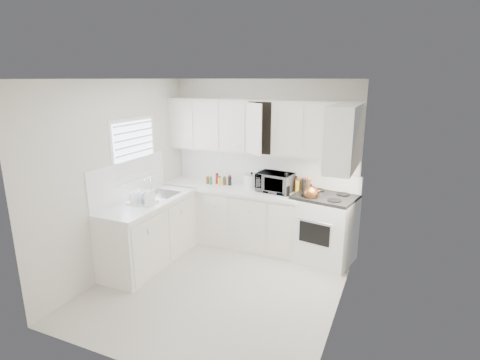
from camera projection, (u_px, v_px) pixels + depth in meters
The scene contains 35 objects.
floor at pixel (219, 285), 4.96m from camera, with size 3.20×3.20×0.00m, color beige.
ceiling at pixel (215, 79), 4.28m from camera, with size 3.20×3.20×0.00m, color white.
wall_back at pixel (263, 163), 6.04m from camera, with size 3.00×3.00×0.00m, color silver.
wall_front at pixel (131, 239), 3.20m from camera, with size 3.00×3.00×0.00m, color silver.
wall_left at pixel (119, 177), 5.20m from camera, with size 3.20×3.20×0.00m, color silver.
wall_right at pixel (343, 206), 4.04m from camera, with size 3.20×3.20×0.00m, color silver.
window_blinds at pixel (135, 155), 5.44m from camera, with size 0.06×0.96×1.06m, color white, non-canonical shape.
lower_cabinets_back at pixel (233, 217), 6.14m from camera, with size 2.22×0.60×0.90m, color silver, non-canonical shape.
lower_cabinets_left at pixel (150, 233), 5.48m from camera, with size 0.60×1.60×0.90m, color silver, non-canonical shape.
countertop_back at pixel (232, 188), 6.01m from camera, with size 2.24×0.64×0.05m, color white.
countertop_left at pixel (148, 202), 5.35m from camera, with size 0.64×1.62×0.05m, color white.
backsplash_back at pixel (262, 168), 6.05m from camera, with size 2.98×0.02×0.55m, color white.
backsplash_left at pixel (129, 179), 5.39m from camera, with size 0.02×1.60×0.55m, color white.
upper_cabinets_back at pixel (259, 153), 5.84m from camera, with size 3.00×0.33×0.80m, color silver, non-canonical shape.
upper_cabinets_right at pixel (341, 169), 4.78m from camera, with size 0.33×0.90×0.80m, color silver, non-canonical shape.
sink at pixel (162, 186), 5.63m from camera, with size 0.42×0.38×0.30m, color gray, non-canonical shape.
stove at pixel (324, 219), 5.51m from camera, with size 0.83×0.68×1.28m, color white, non-canonical shape.
tea_kettle at pixel (311, 192), 5.32m from camera, with size 0.28×0.23×0.25m, color brown, non-canonical shape.
frying_pan at pixel (340, 196), 5.50m from camera, with size 0.26×0.43×0.04m, color black, non-canonical shape.
microwave at pixel (275, 180), 5.73m from camera, with size 0.52×0.29×0.35m, color gray.
rice_cooker at pixel (252, 180), 5.94m from camera, with size 0.25×0.25×0.25m, color white, non-canonical shape.
paper_towel at pixel (259, 178), 6.04m from camera, with size 0.12×0.12×0.27m, color white.
utensil_crock at pixel (286, 184), 5.52m from camera, with size 0.12×0.12×0.35m, color black, non-canonical shape.
dish_rack at pixel (142, 196), 5.20m from camera, with size 0.37×0.27×0.20m, color white, non-canonical shape.
spice_left_0 at pixel (210, 178), 6.28m from camera, with size 0.06×0.06×0.13m, color brown.
spice_left_1 at pixel (212, 180), 6.17m from camera, with size 0.06×0.06×0.13m, color #2A8043.
spice_left_2 at pixel (218, 179), 6.22m from camera, with size 0.06×0.06×0.13m, color red.
spice_left_3 at pixel (220, 181), 6.11m from camera, with size 0.06×0.06×0.13m, color yellow.
spice_left_4 at pixel (227, 180), 6.16m from camera, with size 0.06×0.06×0.13m, color brown.
spice_left_5 at pixel (228, 182), 6.06m from camera, with size 0.06×0.06×0.13m, color black.
sauce_right_0 at pixel (295, 185), 5.76m from camera, with size 0.06×0.06×0.19m, color red.
sauce_right_1 at pixel (298, 187), 5.68m from camera, with size 0.06×0.06×0.19m, color yellow.
sauce_right_2 at pixel (302, 186), 5.71m from camera, with size 0.06×0.06×0.19m, color brown.
sauce_right_3 at pixel (305, 187), 5.64m from camera, with size 0.06×0.06×0.19m, color black.
sauce_right_4 at pixel (310, 187), 5.67m from camera, with size 0.06×0.06×0.19m, color brown.
Camera 1 is at (2.03, -3.95, 2.61)m, focal length 28.56 mm.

